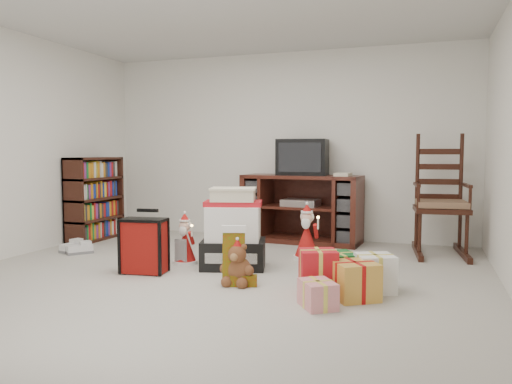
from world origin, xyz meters
TOP-DOWN VIEW (x-y plane):
  - room at (0.00, 0.00)m, footprint 5.01×5.01m
  - tv_stand at (0.32, 2.20)m, footprint 1.56×0.66m
  - bookshelf at (-2.32, 1.48)m, footprint 0.30×0.90m
  - rocking_chair at (2.00, 1.98)m, footprint 0.66×1.00m
  - gift_pile at (0.02, 0.55)m, footprint 0.72×0.60m
  - red_suitcase at (-0.71, 0.06)m, footprint 0.43×0.26m
  - stocking at (0.26, -0.06)m, footprint 0.27×0.18m
  - teddy_bear at (0.29, -0.04)m, footprint 0.24×0.21m
  - santa_figurine at (0.62, 1.19)m, footprint 0.30×0.28m
  - mrs_claus_figurine at (-0.53, 0.56)m, footprint 0.26×0.25m
  - sneaker_pair at (-1.98, 0.66)m, footprint 0.41×0.31m
  - gift_cluster at (1.17, -0.05)m, footprint 0.82×0.93m
  - crt_television at (0.33, 2.21)m, footprint 0.65×0.49m

SIDE VIEW (x-z plane):
  - sneaker_pair at x=-1.98m, z-range 0.00..0.10m
  - gift_cluster at x=1.17m, z-range 0.00..0.28m
  - teddy_bear at x=0.29m, z-range -0.02..0.34m
  - mrs_claus_figurine at x=-0.53m, z-range -0.06..0.47m
  - santa_figurine at x=0.62m, z-range -0.07..0.54m
  - stocking at x=0.26m, z-range 0.00..0.53m
  - red_suitcase at x=-0.71m, z-range -0.04..0.58m
  - gift_pile at x=0.02m, z-range -0.05..0.74m
  - tv_stand at x=0.32m, z-range 0.00..0.87m
  - rocking_chair at x=2.00m, z-range -0.23..1.21m
  - bookshelf at x=-2.32m, z-range -0.02..1.08m
  - crt_television at x=0.33m, z-range 0.87..1.33m
  - room at x=0.00m, z-range -0.01..2.51m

